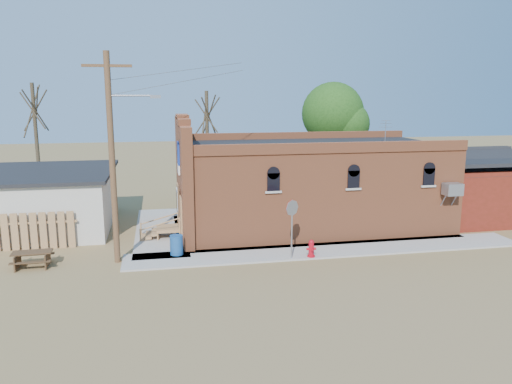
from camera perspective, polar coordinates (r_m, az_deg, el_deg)
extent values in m
plane|color=olive|center=(22.66, 5.57, -7.61)|extent=(120.00, 120.00, 0.00)
cube|color=#9E9991|center=(23.91, 8.42, -6.58)|extent=(19.00, 2.20, 0.08)
cube|color=#9E9991|center=(27.50, -10.85, -4.32)|extent=(2.60, 10.00, 0.08)
cube|color=#B15C36|center=(27.77, 6.37, 0.64)|extent=(14.00, 7.00, 4.50)
cube|color=black|center=(27.46, 6.47, 5.37)|extent=(13.80, 6.80, 0.12)
cube|color=#B15C36|center=(26.43, -8.24, 1.50)|extent=(0.50, 7.40, 5.80)
cube|color=navy|center=(25.07, -8.85, 3.51)|extent=(0.08, 1.10, 1.56)
cube|color=#939398|center=(26.76, 21.55, 0.30)|extent=(0.85, 0.65, 0.60)
cube|color=#5B1D0F|center=(32.03, 22.78, 0.05)|extent=(5.00, 6.00, 3.20)
cylinder|color=brown|center=(22.00, -16.12, 3.49)|extent=(0.26, 0.26, 9.00)
cube|color=brown|center=(21.86, -16.68, 13.67)|extent=(2.00, 0.12, 0.12)
cylinder|color=#939398|center=(21.77, -14.11, 10.64)|extent=(1.80, 0.08, 0.08)
cube|color=#939398|center=(21.74, -11.42, 10.62)|extent=(0.45, 0.22, 0.14)
cylinder|color=#4C402B|center=(33.88, -5.57, 5.09)|extent=(0.24, 0.24, 7.50)
cylinder|color=#4C402B|center=(35.54, -23.75, 4.90)|extent=(0.24, 0.24, 8.00)
cylinder|color=#4C402B|center=(36.42, 8.65, 4.48)|extent=(0.28, 0.28, 6.30)
sphere|color=#1D4213|center=(36.21, 8.77, 8.89)|extent=(4.40, 4.40, 4.40)
cylinder|color=#B40A18|center=(22.71, 6.31, -7.29)|extent=(0.38, 0.38, 0.07)
cylinder|color=#B40A18|center=(22.61, 6.33, -6.49)|extent=(0.26, 0.26, 0.60)
sphere|color=#B40A18|center=(22.52, 6.35, -5.74)|extent=(0.24, 0.24, 0.24)
cylinder|color=#B40A18|center=(22.47, 6.45, -6.59)|extent=(0.12, 0.14, 0.11)
cylinder|color=#B40A18|center=(22.56, 5.96, -6.50)|extent=(0.14, 0.12, 0.11)
cylinder|color=#B40A18|center=(22.65, 6.70, -6.45)|extent=(0.14, 0.12, 0.11)
cylinder|color=#939398|center=(22.12, 4.11, -4.58)|extent=(0.07, 0.07, 2.41)
cylinder|color=#939398|center=(21.83, 4.16, -1.83)|extent=(0.64, 0.39, 0.72)
cylinder|color=#B40F0A|center=(21.87, 4.13, -1.80)|extent=(0.64, 0.39, 0.72)
cylinder|color=navy|center=(23.05, -9.07, -6.00)|extent=(0.67, 0.67, 0.90)
cube|color=#472F1C|center=(23.60, -25.46, -7.10)|extent=(0.11, 1.26, 0.63)
cube|color=#472F1C|center=(23.40, -22.87, -7.04)|extent=(0.11, 1.26, 0.63)
cube|color=#472F1C|center=(23.40, -24.23, -6.30)|extent=(1.65, 0.79, 0.05)
cube|color=#472F1C|center=(23.01, -24.40, -7.30)|extent=(1.62, 0.30, 0.04)
cube|color=#472F1C|center=(23.94, -23.98, -6.57)|extent=(1.62, 0.30, 0.04)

